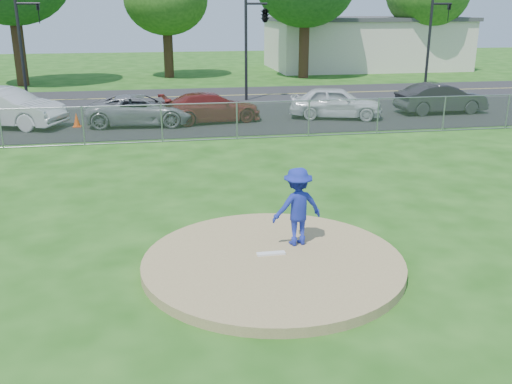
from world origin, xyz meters
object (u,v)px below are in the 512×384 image
at_px(parked_car_charcoal, 441,98).
at_px(parked_car_gray, 141,110).
at_px(parked_car_white, 5,108).
at_px(traffic_signal_center, 263,17).
at_px(parked_car_darkred, 211,107).
at_px(traffic_signal_right, 433,38).
at_px(commercial_building, 365,43).
at_px(pitcher, 297,207).
at_px(parked_car_pearl, 336,102).
at_px(traffic_cone, 77,120).
at_px(traffic_signal_left, 25,42).

bearing_deg(parked_car_charcoal, parked_car_gray, 89.51).
height_order(parked_car_white, parked_car_charcoal, parked_car_white).
distance_m(traffic_signal_center, parked_car_darkred, 8.16).
bearing_deg(traffic_signal_right, traffic_signal_center, -180.00).
relative_size(commercial_building, parked_car_gray, 3.37).
relative_size(pitcher, parked_car_pearl, 0.39).
distance_m(commercial_building, parked_car_white, 33.01).
height_order(traffic_cone, parked_car_pearl, parked_car_pearl).
bearing_deg(traffic_cone, commercial_building, 45.73).
bearing_deg(parked_car_pearl, parked_car_darkred, 106.43).
distance_m(traffic_signal_left, traffic_cone, 7.61).
distance_m(traffic_signal_right, parked_car_darkred, 15.43).
xyz_separation_m(traffic_signal_right, pitcher, (-13.57, -21.33, -2.30)).
relative_size(traffic_signal_center, traffic_cone, 8.92).
relative_size(traffic_signal_center, parked_car_darkred, 1.20).
relative_size(commercial_building, traffic_signal_center, 2.93).
xyz_separation_m(traffic_signal_left, parked_car_charcoal, (20.77, -5.87, -2.61)).
height_order(traffic_signal_center, pitcher, traffic_signal_center).
bearing_deg(traffic_signal_left, traffic_signal_right, 0.00).
bearing_deg(traffic_signal_left, commercial_building, 32.87).
relative_size(parked_car_pearl, parked_car_charcoal, 0.98).
distance_m(traffic_signal_center, pitcher, 21.87).
distance_m(parked_car_darkred, parked_car_pearl, 6.01).
distance_m(commercial_building, parked_car_pearl, 24.29).
bearing_deg(parked_car_darkred, traffic_signal_center, -40.05).
relative_size(traffic_signal_left, parked_car_gray, 1.15).
xyz_separation_m(commercial_building, traffic_signal_center, (-12.03, -16.00, 2.45)).
distance_m(commercial_building, parked_car_darkred, 27.18).
height_order(commercial_building, parked_car_charcoal, commercial_building).
bearing_deg(commercial_building, parked_car_charcoal, -100.35).
xyz_separation_m(traffic_cone, parked_car_charcoal, (17.72, 0.40, 0.43)).
distance_m(traffic_signal_right, parked_car_pearl, 10.38).
xyz_separation_m(traffic_signal_left, parked_car_darkred, (9.11, -6.17, -2.68)).
bearing_deg(parked_car_gray, traffic_signal_center, -43.19).
distance_m(traffic_signal_left, parked_car_white, 6.29).
bearing_deg(parked_car_charcoal, traffic_signal_right, -23.02).
xyz_separation_m(traffic_signal_left, pitcher, (9.43, -21.33, -2.30)).
distance_m(parked_car_darkred, parked_car_charcoal, 11.66).
height_order(traffic_signal_right, parked_car_charcoal, traffic_signal_right).
bearing_deg(parked_car_pearl, parked_car_gray, 107.60).
xyz_separation_m(pitcher, traffic_cone, (-6.38, 15.06, -0.73)).
distance_m(traffic_cone, parked_car_gray, 2.88).
bearing_deg(traffic_signal_center, parked_car_darkred, -120.40).
xyz_separation_m(traffic_signal_center, pitcher, (-3.30, -21.33, -3.55)).
xyz_separation_m(traffic_signal_center, parked_car_white, (-12.74, -5.77, -3.74)).
bearing_deg(traffic_cone, pitcher, -67.02).
relative_size(traffic_signal_left, traffic_cone, 8.92).
distance_m(traffic_cone, parked_car_darkred, 6.08).
bearing_deg(parked_car_charcoal, pitcher, 141.53).
xyz_separation_m(traffic_signal_left, traffic_signal_center, (12.73, -0.00, 1.25)).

